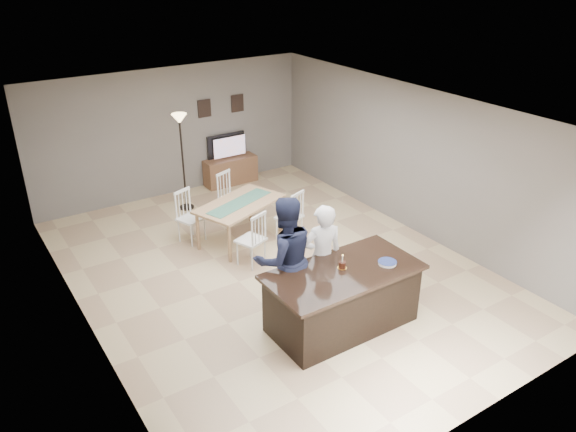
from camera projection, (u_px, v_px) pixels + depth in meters
floor at (274, 270)px, 9.35m from camera, size 8.00×8.00×0.00m
room_shell at (273, 176)px, 8.62m from camera, size 8.00×8.00×8.00m
kitchen_island at (342, 298)px, 7.80m from camera, size 2.15×1.10×0.90m
tv_console at (231, 171)px, 12.66m from camera, size 1.20×0.40×0.60m
television at (228, 146)px, 12.47m from camera, size 0.91×0.12×0.53m
tv_screen_glow at (230, 147)px, 12.40m from camera, size 0.78×0.00×0.78m
picture_frames at (221, 106)px, 12.16m from camera, size 1.10×0.02×0.38m
doorway at (141, 347)px, 5.59m from camera, size 0.00×2.10×2.65m
woman at (322, 257)px, 8.07m from camera, size 0.68×0.54×1.65m
man at (284, 259)px, 7.81m from camera, size 1.02×0.86×1.87m
birthday_cake at (342, 265)px, 7.64m from camera, size 0.13×0.13×0.21m
plate_stack at (387, 263)px, 7.75m from camera, size 0.26×0.26×0.04m
dining_table at (240, 209)px, 10.04m from camera, size 2.05×2.21×0.97m
floor_lamp at (181, 136)px, 10.91m from camera, size 0.30×0.30×1.98m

